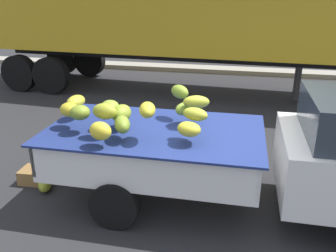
{
  "coord_description": "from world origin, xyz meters",
  "views": [
    {
      "loc": [
        0.3,
        -4.59,
        2.89
      ],
      "look_at": [
        -0.7,
        -0.08,
        1.12
      ],
      "focal_mm": 38.25,
      "sensor_mm": 36.0,
      "label": 1
    }
  ],
  "objects": [
    {
      "name": "semi_trailer",
      "position": [
        -1.68,
        5.72,
        2.54
      ],
      "size": [
        12.12,
        3.2,
        3.95
      ],
      "rotation": [
        0.0,
        0.0,
        -0.05
      ],
      "color": "gold",
      "rests_on": "ground"
    },
    {
      "name": "curb_strip",
      "position": [
        0.0,
        8.74,
        0.08
      ],
      "size": [
        80.0,
        0.8,
        0.16
      ],
      "primitive_type": "cube",
      "color": "gray",
      "rests_on": "ground"
    },
    {
      "name": "produce_crate",
      "position": [
        -2.83,
        -0.12,
        0.11
      ],
      "size": [
        0.54,
        0.39,
        0.22
      ],
      "primitive_type": "cube",
      "rotation": [
        0.0,
        0.0,
        0.06
      ],
      "color": "olive",
      "rests_on": "ground"
    },
    {
      "name": "fallen_banana_bunch_near_tailgate",
      "position": [
        -2.59,
        -0.31,
        0.1
      ],
      "size": [
        0.36,
        0.45,
        0.2
      ],
      "primitive_type": "ellipsoid",
      "rotation": [
        0.0,
        0.0,
        5.18
      ],
      "color": "#949F29",
      "rests_on": "ground"
    },
    {
      "name": "ground",
      "position": [
        0.0,
        0.0,
        0.0
      ],
      "size": [
        220.0,
        220.0,
        0.0
      ],
      "primitive_type": "plane",
      "color": "#28282B"
    },
    {
      "name": "pickup_truck",
      "position": [
        1.18,
        -0.12,
        0.89
      ],
      "size": [
        5.29,
        1.85,
        1.7
      ],
      "rotation": [
        0.0,
        0.0,
        0.01
      ],
      "color": "white",
      "rests_on": "ground"
    }
  ]
}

